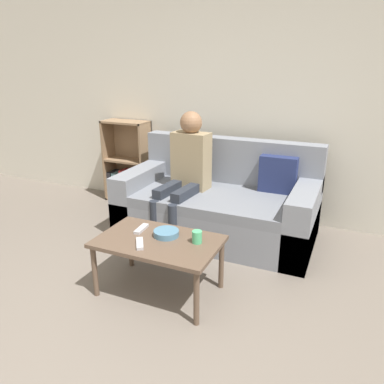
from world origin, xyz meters
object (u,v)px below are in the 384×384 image
Objects in this scene: couch at (219,205)px; person_adult at (187,165)px; cup_near at (197,237)px; tv_remote_1 at (141,229)px; bookshelf at (129,170)px; coffee_table at (158,245)px; snack_bowl at (166,233)px; tv_remote_0 at (140,243)px.

couch is 1.56× the size of person_adult.
cup_near is 0.53× the size of tv_remote_1.
tv_remote_1 is (1.14, -1.56, 0.07)m from bookshelf.
snack_bowl is at bearing 73.50° from coffee_table.
snack_bowl is at bearing 178.04° from cup_near.
snack_bowl is (0.02, 0.08, 0.07)m from coffee_table.
coffee_table is 0.30m from cup_near.
person_adult reaches higher than bookshelf.
coffee_table is at bearing 24.42° from tv_remote_0.
tv_remote_0 is (-0.08, -0.13, 0.06)m from coffee_table.
coffee_table is at bearing -29.45° from tv_remote_1.
cup_near is (1.62, -1.58, 0.10)m from bookshelf.
tv_remote_1 is at bearing 177.59° from cup_near.
couch is at bearing 51.38° from tv_remote_0.
coffee_table is 5.35× the size of tv_remote_0.
person_adult reaches higher than tv_remote_1.
cup_near is 0.48m from tv_remote_1.
couch reaches higher than cup_near.
bookshelf is 5.96× the size of tv_remote_0.
person_adult reaches higher than coffee_table.
coffee_table is 9.84× the size of cup_near.
couch is 0.53m from person_adult.
couch is 1.14m from cup_near.
person_adult is at bearing 103.82° from coffee_table.
bookshelf is 2.18m from tv_remote_0.
couch reaches higher than tv_remote_1.
person_adult is at bearing 89.07° from tv_remote_1.
cup_near is at bearing -4.04° from tv_remote_0.
bookshelf reaches higher than tv_remote_0.
coffee_table is 0.74× the size of person_adult.
bookshelf is at bearing 157.32° from person_adult.
cup_near is 0.48× the size of snack_bowl.
bookshelf is 10.96× the size of cup_near.
tv_remote_0 is 0.97× the size of tv_remote_1.
tv_remote_0 is at bearing -95.70° from couch.
tv_remote_1 is (-0.25, -1.08, 0.15)m from couch.
coffee_table is 0.11m from snack_bowl.
couch is at bearing 87.60° from coffee_table.
coffee_table is at bearing -106.50° from snack_bowl.
snack_bowl is (0.23, -0.01, 0.01)m from tv_remote_1.
bookshelf reaches higher than cup_near.
coffee_table is (-0.05, -1.17, 0.09)m from couch.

